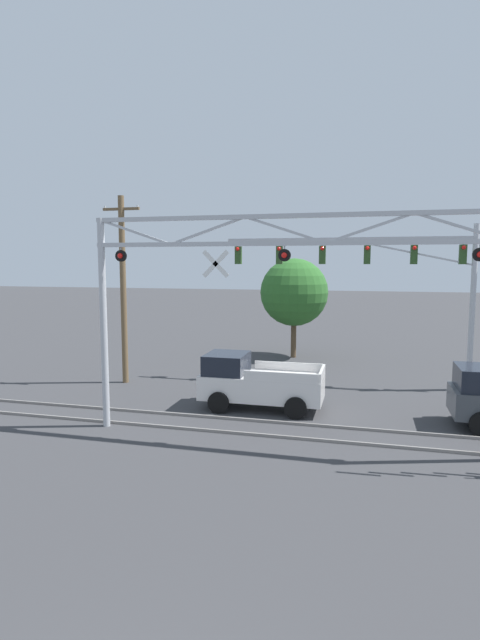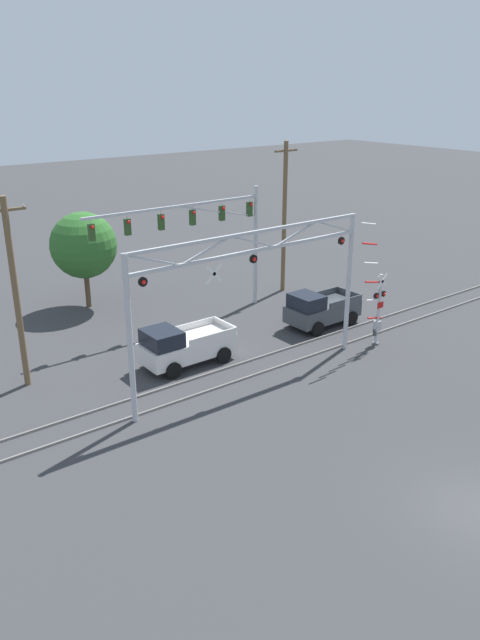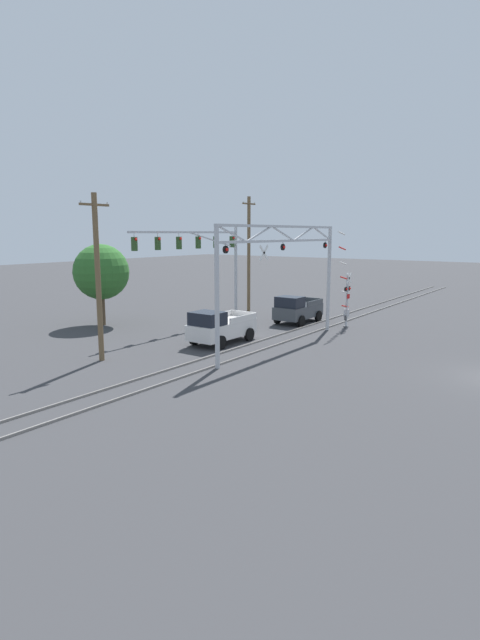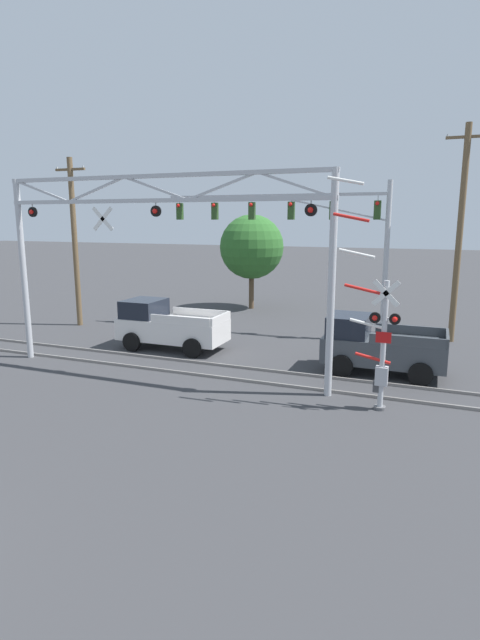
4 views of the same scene
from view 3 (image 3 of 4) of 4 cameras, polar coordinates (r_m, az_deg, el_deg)
name	(u,v)px [view 3 (image 3 of 4)]	position (r m, az deg, el deg)	size (l,w,h in m)	color
rail_track_near	(277,344)	(30.25, 4.30, -2.81)	(80.00, 0.08, 0.10)	gray
rail_track_far	(258,342)	(31.01, 2.04, -2.47)	(80.00, 0.08, 0.10)	gray
crossing_gantry	(283,264)	(29.41, 4.88, 6.39)	(12.64, 0.28, 7.14)	#B7BABF
crossing_signal_mast	(346,297)	(36.27, 12.04, 2.53)	(2.26, 0.35, 6.84)	#B7BABF
traffic_signal_span	(209,252)	(37.29, -3.58, 7.73)	(11.28, 0.39, 7.35)	#B7BABF
pickup_truck_lead	(220,327)	(30.49, -2.31, -0.83)	(4.71, 2.25, 2.11)	silver
pickup_truck_following	(297,310)	(37.75, 6.53, 1.19)	(4.36, 2.25, 2.11)	#3D4247
utility_pole_left	(98,276)	(26.95, -15.94, 4.86)	(1.80, 0.28, 8.71)	brown
utility_pole_right	(249,253)	(42.95, 1.01, 7.66)	(1.80, 0.28, 9.72)	brown
background_tree_beyond_span	(101,272)	(37.69, -15.58, 5.31)	(4.01, 4.01, 5.93)	brown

